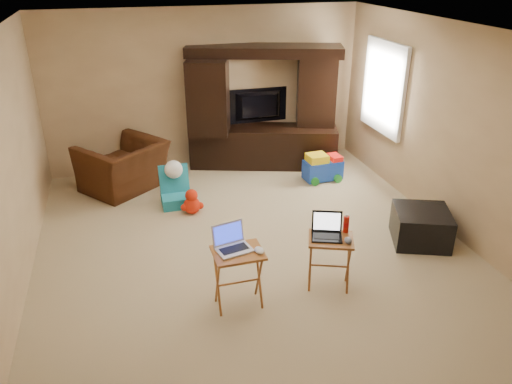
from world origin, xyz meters
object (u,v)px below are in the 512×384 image
object	(u,v)px
recliner	(123,166)
tray_table_left	(238,279)
entertainment_center	(264,108)
tray_table_right	(329,263)
mouse_right	(348,240)
mouse_left	(259,250)
child_rocker	(176,187)
plush_toy	(192,201)
laptop_left	(234,240)
push_toy	(323,166)
ottoman	(421,226)
television	(260,107)
laptop_right	(327,228)
water_bottle	(346,224)

from	to	relation	value
recliner	tray_table_left	size ratio (longest dim) A/B	1.76
entertainment_center	tray_table_right	bearing A→B (deg)	-77.35
tray_table_right	mouse_right	size ratio (longest dim) A/B	4.92
mouse_left	tray_table_left	bearing A→B (deg)	159.78
child_rocker	plush_toy	xyz separation A→B (m)	(0.17, -0.30, -0.10)
plush_toy	tray_table_left	xyz separation A→B (m)	(0.14, -2.08, 0.14)
tray_table_right	laptop_left	size ratio (longest dim) A/B	1.79
push_toy	entertainment_center	bearing A→B (deg)	126.18
tray_table_right	recliner	bearing A→B (deg)	144.01
recliner	plush_toy	bearing A→B (deg)	90.05
laptop_left	mouse_right	xyz separation A→B (m)	(1.14, -0.10, -0.13)
recliner	push_toy	bearing A→B (deg)	132.17
recliner	ottoman	xyz separation A→B (m)	(3.40, -2.54, -0.15)
television	ottoman	world-z (taller)	television
entertainment_center	mouse_left	world-z (taller)	entertainment_center
entertainment_center	laptop_left	world-z (taller)	entertainment_center
child_rocker	laptop_right	size ratio (longest dim) A/B	1.78
entertainment_center	water_bottle	bearing A→B (deg)	-74.14
ottoman	laptop_left	size ratio (longest dim) A/B	1.96
ottoman	water_bottle	world-z (taller)	water_bottle
tray_table_left	mouse_right	bearing A→B (deg)	-4.44
tray_table_right	water_bottle	bearing A→B (deg)	43.87
child_rocker	mouse_right	bearing A→B (deg)	-59.97
plush_toy	mouse_left	world-z (taller)	mouse_left
ottoman	push_toy	bearing A→B (deg)	101.84
plush_toy	tray_table_left	world-z (taller)	tray_table_left
tray_table_right	water_bottle	size ratio (longest dim) A/B	3.25
entertainment_center	mouse_left	xyz separation A→B (m)	(-1.10, -3.56, -0.32)
television	tray_table_right	bearing A→B (deg)	83.41
laptop_right	water_bottle	size ratio (longest dim) A/B	1.70
child_rocker	laptop_left	world-z (taller)	laptop_left
television	push_toy	world-z (taller)	television
plush_toy	tray_table_left	bearing A→B (deg)	-86.28
child_rocker	mouse_right	distance (m)	2.86
push_toy	laptop_left	bearing A→B (deg)	-131.45
ottoman	tray_table_right	distance (m)	1.55
ottoman	tray_table_left	size ratio (longest dim) A/B	1.02
tray_table_left	tray_table_right	distance (m)	0.98
child_rocker	laptop_left	distance (m)	2.42
push_toy	mouse_right	distance (m)	2.88
television	child_rocker	bearing A→B (deg)	38.21
laptop_left	laptop_right	distance (m)	0.97
tray_table_left	water_bottle	xyz separation A→B (m)	(1.18, 0.13, 0.36)
push_toy	child_rocker	bearing A→B (deg)	-177.32
tray_table_left	child_rocker	bearing A→B (deg)	96.41
ottoman	mouse_left	bearing A→B (deg)	-163.28
plush_toy	mouse_left	size ratio (longest dim) A/B	2.79
entertainment_center	water_bottle	world-z (taller)	entertainment_center
tray_table_left	laptop_left	distance (m)	0.43
laptop_left	laptop_right	bearing A→B (deg)	-10.24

